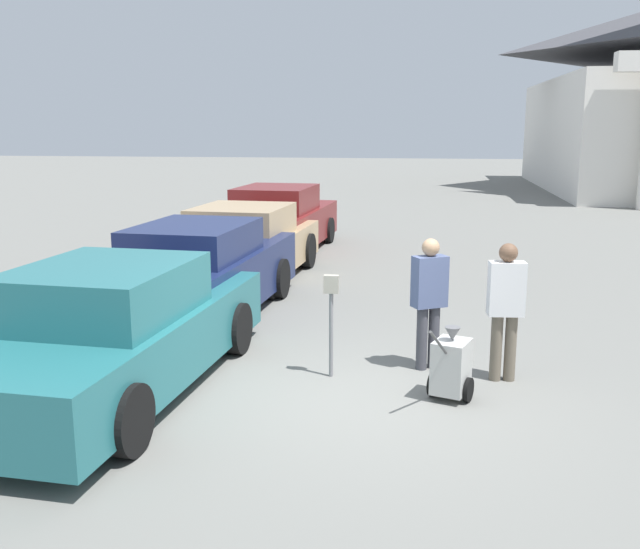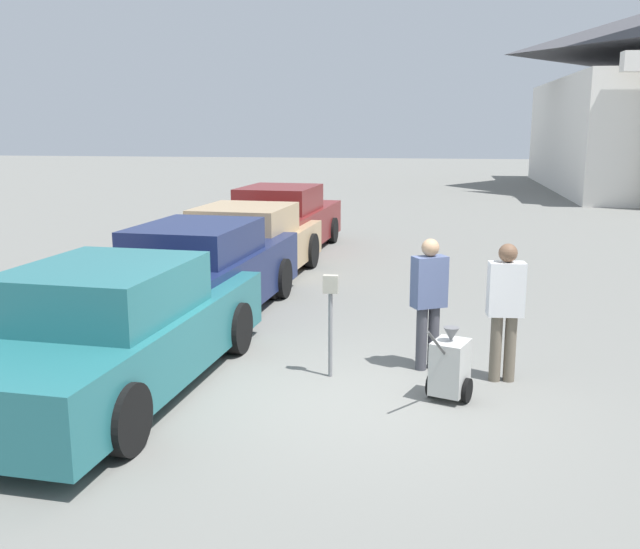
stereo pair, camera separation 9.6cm
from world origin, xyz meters
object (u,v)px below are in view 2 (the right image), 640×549
parking_meter (330,306)px  person_supervisor (505,304)px  equipment_cart (450,367)px  parked_car_tan (248,246)px  person_worker (429,296)px  parked_car_teal (114,332)px  parked_car_maroon (282,222)px  parked_car_navy (200,274)px

parking_meter → person_supervisor: 2.08m
parking_meter → equipment_cart: size_ratio=1.28×
parked_car_tan → person_worker: bearing=-49.3°
equipment_cart → parking_meter: bearing=179.2°
parked_car_teal → person_supervisor: (4.49, 0.99, 0.26)m
person_worker → equipment_cart: size_ratio=1.68×
equipment_cart → parked_car_teal: bearing=-156.1°
parking_meter → person_supervisor: person_supervisor is taller
parked_car_maroon → equipment_cart: (3.84, -9.09, -0.35)m
person_worker → equipment_cart: person_worker is taller
parked_car_tan → parked_car_maroon: parked_car_maroon is taller
parked_car_teal → parked_car_tan: bearing=94.0°
parked_car_navy → person_supervisor: size_ratio=3.15×
parked_car_tan → parking_meter: 5.82m
parked_car_navy → parked_car_maroon: (-0.00, 6.22, 0.01)m
parked_car_tan → equipment_cart: (3.84, -5.82, -0.31)m
parked_car_navy → person_worker: 4.05m
parked_car_maroon → parking_meter: size_ratio=4.11×
parked_car_teal → person_worker: person_worker is taller
parked_car_navy → equipment_cart: (3.84, -2.87, -0.34)m
parked_car_teal → person_worker: (3.59, 1.29, 0.25)m
parking_meter → parked_car_maroon: bearing=105.8°
parked_car_teal → equipment_cart: bearing=8.2°
parked_car_navy → equipment_cart: size_ratio=5.33×
parked_car_teal → parked_car_navy: 3.15m
parked_car_navy → person_worker: (3.59, -1.86, 0.22)m
parked_car_tan → parked_car_maroon: 3.27m
parked_car_maroon → equipment_cart: 9.88m
person_supervisor → equipment_cart: size_ratio=1.69×
person_supervisor → equipment_cart: (-0.64, -0.71, -0.57)m
parked_car_navy → person_worker: size_ratio=3.17×
parked_car_teal → person_supervisor: bearing=16.4°
parked_car_maroon → parking_meter: 8.89m
person_supervisor → parked_car_navy: bearing=-31.2°
parked_car_maroon → person_worker: person_worker is taller
parked_car_maroon → equipment_cart: size_ratio=5.27×
parked_car_teal → parked_car_tan: (0.00, 6.11, -0.00)m
parked_car_navy → person_supervisor: bearing=-21.8°
parked_car_navy → equipment_cart: parked_car_navy is taller
parking_meter → person_worker: person_worker is taller
parked_car_teal → parking_meter: (2.41, 0.82, 0.19)m
equipment_cart → parked_car_navy: bearing=162.9°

